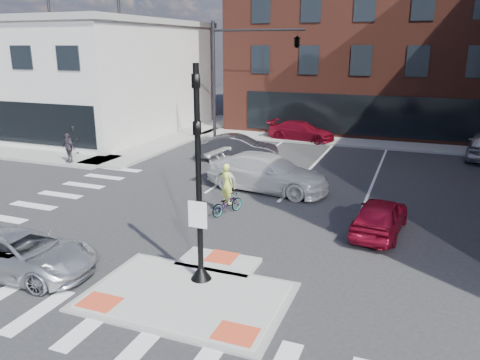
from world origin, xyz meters
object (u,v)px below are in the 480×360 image
at_px(cyclist, 227,197).
at_px(red_sedan, 380,216).
at_px(white_pickup, 268,173).
at_px(bg_car_red, 301,131).
at_px(pedestrian_b, 68,148).
at_px(bg_car_dark, 238,148).
at_px(pedestrian_a, 75,139).
at_px(silver_suv, 22,253).

bearing_deg(cyclist, red_sedan, -156.50).
distance_m(white_pickup, bg_car_red, 12.06).
bearing_deg(pedestrian_b, white_pickup, 9.92).
bearing_deg(bg_car_red, cyclist, -171.37).
xyz_separation_m(bg_car_dark, bg_car_red, (1.94, 7.18, -0.07)).
bearing_deg(white_pickup, bg_car_red, 13.92).
relative_size(red_sedan, pedestrian_b, 2.35).
relative_size(bg_car_dark, cyclist, 2.20).
bearing_deg(white_pickup, red_sedan, -116.02).
xyz_separation_m(red_sedan, white_pickup, (-5.37, 3.53, 0.18)).
height_order(pedestrian_a, pedestrian_b, pedestrian_a).
xyz_separation_m(red_sedan, pedestrian_b, (-17.27, 4.00, 0.31)).
relative_size(silver_suv, pedestrian_a, 2.67).
bearing_deg(red_sedan, pedestrian_b, -7.32).
distance_m(silver_suv, bg_car_dark, 15.35).
relative_size(white_pickup, cyclist, 2.78).
distance_m(silver_suv, pedestrian_b, 13.45).
bearing_deg(bg_car_red, pedestrian_b, 142.98).
xyz_separation_m(red_sedan, bg_car_red, (-6.77, 15.50, 0.02)).
bearing_deg(white_pickup, cyclist, 179.39).
relative_size(bg_car_dark, bg_car_red, 0.97).
bearing_deg(pedestrian_a, bg_car_dark, 41.35).
bearing_deg(pedestrian_a, cyclist, 2.08).
distance_m(white_pickup, bg_car_dark, 5.85).
height_order(silver_suv, red_sedan, red_sedan).
bearing_deg(bg_car_red, pedestrian_a, 134.38).
height_order(white_pickup, bg_car_dark, white_pickup).
height_order(red_sedan, bg_car_red, bg_car_red).
distance_m(silver_suv, red_sedan, 11.83).
bearing_deg(cyclist, pedestrian_a, -3.63).
bearing_deg(bg_car_dark, bg_car_red, -26.72).
bearing_deg(cyclist, bg_car_dark, -49.16).
distance_m(bg_car_red, pedestrian_a, 15.09).
xyz_separation_m(silver_suv, bg_car_dark, (0.82, 15.32, 0.12)).
bearing_deg(red_sedan, cyclist, 6.96).
height_order(silver_suv, white_pickup, white_pickup).
relative_size(white_pickup, pedestrian_b, 3.49).
height_order(red_sedan, white_pickup, white_pickup).
xyz_separation_m(red_sedan, pedestrian_a, (-18.50, 6.00, 0.34)).
xyz_separation_m(white_pickup, bg_car_dark, (-3.34, 4.80, -0.09)).
bearing_deg(white_pickup, silver_suv, 165.69).
bearing_deg(white_pickup, pedestrian_a, 86.58).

